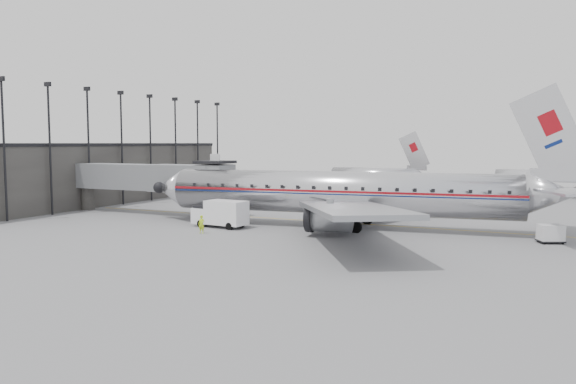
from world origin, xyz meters
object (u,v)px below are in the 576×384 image
airliner (348,193)px  ramp_worker (201,224)px  baggage_cart_navy (336,219)px  service_van (220,213)px  baggage_cart_white (551,233)px

airliner → ramp_worker: size_ratio=25.54×
airliner → baggage_cart_navy: (-0.85, -1.10, -2.44)m
airliner → service_van: bearing=-162.6°
baggage_cart_white → airliner: bearing=152.0°
airliner → ramp_worker: (-11.05, -9.10, -2.58)m
service_van → baggage_cart_white: bearing=13.7°
service_van → ramp_worker: (0.45, -4.01, -0.56)m
service_van → baggage_cart_navy: service_van is taller
service_van → airliner: bearing=29.9°
baggage_cart_white → ramp_worker: ramp_worker is taller
baggage_cart_navy → ramp_worker: bearing=-125.7°
airliner → baggage_cart_white: bearing=-10.0°
airliner → baggage_cart_navy: size_ratio=15.73×
airliner → baggage_cart_white: size_ratio=17.80×
service_van → baggage_cart_white: (29.65, 3.99, -0.58)m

